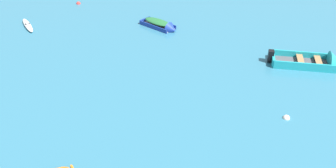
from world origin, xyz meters
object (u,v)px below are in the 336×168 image
object	(u,v)px
rowboat_deep_blue_far_back	(163,26)
rowboat_turquoise_outer_right	(320,63)
mooring_buoy_midfield	(78,4)
mooring_buoy_between_boats_right	(286,118)
kayak_white_cluster_inner	(28,25)

from	to	relation	value
rowboat_deep_blue_far_back	rowboat_turquoise_outer_right	size ratio (longest dim) A/B	0.64
rowboat_deep_blue_far_back	mooring_buoy_midfield	size ratio (longest dim) A/B	7.76
mooring_buoy_between_boats_right	mooring_buoy_midfield	xyz separation A→B (m)	(-12.80, 18.12, 0.00)
rowboat_turquoise_outer_right	mooring_buoy_between_boats_right	distance (m)	6.65
mooring_buoy_between_boats_right	mooring_buoy_midfield	distance (m)	22.18
kayak_white_cluster_inner	mooring_buoy_between_boats_right	distance (m)	20.95
mooring_buoy_between_boats_right	mooring_buoy_midfield	bearing A→B (deg)	125.23
kayak_white_cluster_inner	rowboat_deep_blue_far_back	size ratio (longest dim) A/B	0.92
kayak_white_cluster_inner	rowboat_deep_blue_far_back	world-z (taller)	rowboat_deep_blue_far_back
rowboat_deep_blue_far_back	mooring_buoy_between_boats_right	size ratio (longest dim) A/B	8.31
rowboat_deep_blue_far_back	mooring_buoy_between_boats_right	distance (m)	13.31
rowboat_turquoise_outer_right	kayak_white_cluster_inner	bearing A→B (deg)	158.39
rowboat_deep_blue_far_back	mooring_buoy_midfield	distance (m)	9.39
kayak_white_cluster_inner	rowboat_turquoise_outer_right	size ratio (longest dim) A/B	0.59
rowboat_deep_blue_far_back	mooring_buoy_midfield	bearing A→B (deg)	139.80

